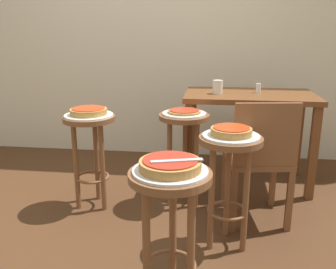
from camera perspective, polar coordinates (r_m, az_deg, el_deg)
The scene contains 19 objects.
ground_plane at distance 2.52m, azimuth -8.74°, elevation -14.48°, with size 6.00×6.00×0.00m, color #4C2D19.
back_wall at distance 3.79m, azimuth -2.66°, elevation 19.49°, with size 6.00×0.10×3.00m, color beige.
stool_foreground at distance 1.64m, azimuth 0.33°, elevation -11.88°, with size 0.36×0.36×0.69m.
serving_plate_foreground at distance 1.56m, azimuth 0.34°, elevation -5.68°, with size 0.33×0.33×0.01m, color silver.
pizza_foreground at distance 1.55m, azimuth 0.34°, elevation -4.70°, with size 0.27×0.27×0.05m.
stool_middle at distance 2.16m, azimuth 9.53°, elevation -5.10°, with size 0.36×0.36×0.69m.
serving_plate_middle at distance 2.10m, azimuth 9.77°, elevation -0.22°, with size 0.32×0.32×0.01m, color silver.
pizza_middle at distance 2.09m, azimuth 9.80°, elevation 0.53°, with size 0.23×0.23×0.05m.
stool_leftside at distance 2.68m, azimuth -11.97°, elevation -1.04°, with size 0.36×0.36×0.69m.
serving_plate_leftside at distance 2.63m, azimuth -12.21°, elevation 2.95°, with size 0.34×0.34×0.01m, color white.
pizza_leftside at distance 2.62m, azimuth -12.24°, elevation 3.56°, with size 0.26×0.26×0.05m.
stool_rear at distance 2.67m, azimuth 2.48°, elevation -0.73°, with size 0.36×0.36×0.69m.
serving_plate_rear at distance 2.62m, azimuth 2.53°, elevation 3.28°, with size 0.31×0.31×0.01m, color silver.
pizza_rear at distance 2.62m, azimuth 2.53°, elevation 3.62°, with size 0.24×0.24×0.02m.
dining_table at distance 3.07m, azimuth 12.46°, elevation 3.83°, with size 1.04×0.62×0.77m.
cup_near_edge at distance 2.97m, azimuth 7.72°, elevation 7.33°, with size 0.08×0.08×0.11m, color silver.
condiment_shaker at distance 3.08m, azimuth 13.85°, elevation 7.01°, with size 0.04×0.04×0.08m, color white.
wooden_chair at distance 2.47m, azimuth 14.07°, elevation -3.46°, with size 0.45×0.45×0.85m.
pizza_server_knife at distance 1.52m, azimuth 1.38°, elevation -4.08°, with size 0.22×0.02×0.01m, color silver.
Camera 1 is at (0.63, -2.08, 1.27)m, focal length 39.23 mm.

